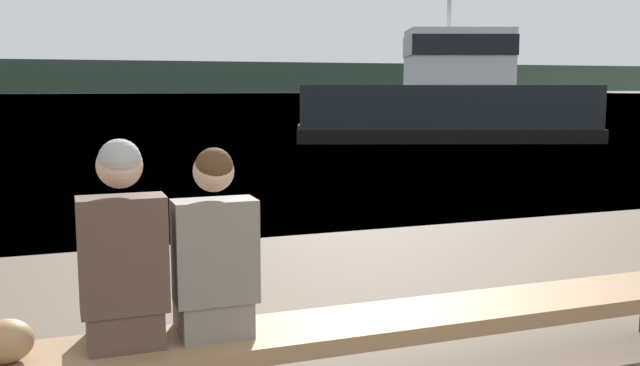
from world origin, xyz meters
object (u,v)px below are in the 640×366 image
(bench_main, at_px, (156,357))
(person_left, at_px, (123,257))
(tugboat_red, at_px, (445,105))
(person_right, at_px, (214,256))
(shopping_bag, at_px, (6,341))

(bench_main, xyz_separation_m, person_left, (-0.15, 0.00, 0.54))
(bench_main, xyz_separation_m, tugboat_red, (11.31, 16.63, 0.76))
(person_left, relative_size, person_right, 1.06)
(bench_main, relative_size, person_right, 7.52)
(person_left, bearing_deg, person_right, 0.28)
(person_right, distance_m, tugboat_red, 19.93)
(shopping_bag, distance_m, tugboat_red, 20.53)
(bench_main, relative_size, person_left, 7.12)
(person_left, relative_size, shopping_bag, 4.16)
(bench_main, bearing_deg, person_left, 178.12)
(person_right, height_order, tugboat_red, tugboat_red)
(person_right, bearing_deg, person_left, -179.72)
(person_left, xyz_separation_m, tugboat_red, (11.45, 16.63, 0.22))
(shopping_bag, bearing_deg, tugboat_red, 54.20)
(tugboat_red, bearing_deg, person_right, 165.76)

